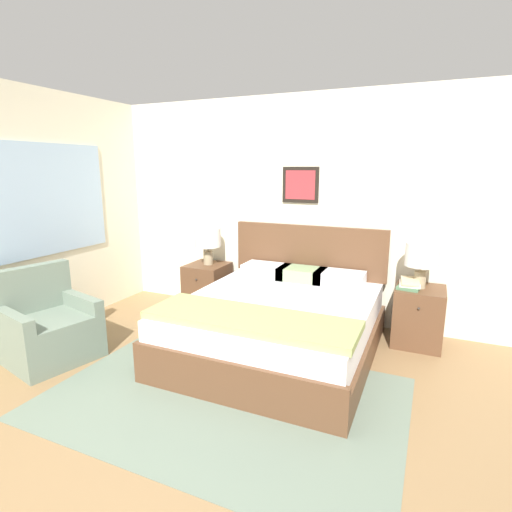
# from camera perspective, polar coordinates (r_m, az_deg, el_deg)

# --- Properties ---
(ground_plane) EXTENTS (16.00, 16.00, 0.00)m
(ground_plane) POSITION_cam_1_polar(r_m,az_deg,el_deg) (2.68, -19.61, -29.88)
(ground_plane) COLOR olive
(wall_back) EXTENTS (7.10, 0.09, 2.60)m
(wall_back) POSITION_cam_1_polar(r_m,az_deg,el_deg) (4.77, 5.98, 6.67)
(wall_back) COLOR beige
(wall_back) RESTS_ON ground_plane
(wall_left) EXTENTS (0.08, 5.51, 2.60)m
(wall_left) POSITION_cam_1_polar(r_m,az_deg,el_deg) (4.86, -28.68, 5.37)
(wall_left) COLOR beige
(wall_left) RESTS_ON ground_plane
(area_rug_main) EXTENTS (2.74, 1.83, 0.01)m
(area_rug_main) POSITION_cam_1_polar(r_m,az_deg,el_deg) (3.36, -4.67, -19.51)
(area_rug_main) COLOR slate
(area_rug_main) RESTS_ON ground_plane
(bed) EXTENTS (1.79, 2.04, 1.13)m
(bed) POSITION_cam_1_polar(r_m,az_deg,el_deg) (3.96, 3.22, -9.42)
(bed) COLOR brown
(bed) RESTS_ON ground_plane
(armchair) EXTENTS (0.86, 0.87, 0.87)m
(armchair) POSITION_cam_1_polar(r_m,az_deg,el_deg) (4.31, -27.59, -9.21)
(armchair) COLOR slate
(armchair) RESTS_ON ground_plane
(nightstand_near_window) EXTENTS (0.47, 0.52, 0.60)m
(nightstand_near_window) POSITION_cam_1_polar(r_m,az_deg,el_deg) (5.11, -6.93, -4.44)
(nightstand_near_window) COLOR brown
(nightstand_near_window) RESTS_ON ground_plane
(nightstand_by_door) EXTENTS (0.47, 0.52, 0.60)m
(nightstand_by_door) POSITION_cam_1_polar(r_m,az_deg,el_deg) (4.44, 22.18, -7.95)
(nightstand_by_door) COLOR brown
(nightstand_by_door) RESTS_ON ground_plane
(table_lamp_near_window) EXTENTS (0.32, 0.32, 0.46)m
(table_lamp_near_window) POSITION_cam_1_polar(r_m,az_deg,el_deg) (4.96, -6.90, 2.43)
(table_lamp_near_window) COLOR gray
(table_lamp_near_window) RESTS_ON nightstand_near_window
(table_lamp_by_door) EXTENTS (0.32, 0.32, 0.46)m
(table_lamp_by_door) POSITION_cam_1_polar(r_m,az_deg,el_deg) (4.28, 22.63, -0.07)
(table_lamp_by_door) COLOR gray
(table_lamp_by_door) RESTS_ON nightstand_by_door
(book_thick_bottom) EXTENTS (0.24, 0.28, 0.03)m
(book_thick_bottom) POSITION_cam_1_polar(r_m,az_deg,el_deg) (4.30, 21.07, -4.11)
(book_thick_bottom) COLOR #4C7551
(book_thick_bottom) RESTS_ON nightstand_by_door
(book_hardcover_middle) EXTENTS (0.21, 0.23, 0.02)m
(book_hardcover_middle) POSITION_cam_1_polar(r_m,az_deg,el_deg) (4.29, 21.10, -3.76)
(book_hardcover_middle) COLOR silver
(book_hardcover_middle) RESTS_ON book_thick_bottom
(book_novel_upper) EXTENTS (0.19, 0.26, 0.04)m
(book_novel_upper) POSITION_cam_1_polar(r_m,az_deg,el_deg) (4.29, 21.14, -3.34)
(book_novel_upper) COLOR beige
(book_novel_upper) RESTS_ON book_hardcover_middle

